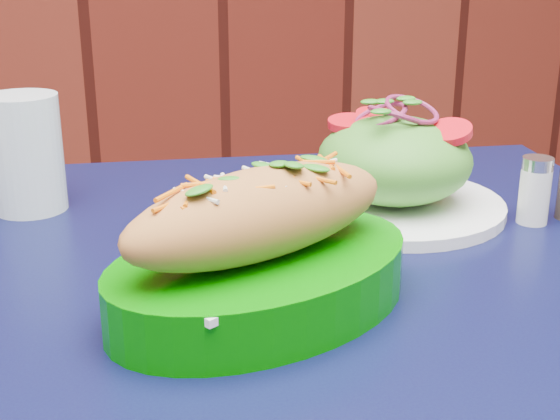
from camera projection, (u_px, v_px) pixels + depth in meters
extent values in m
cube|color=black|center=(282.00, 303.00, 0.65)|extent=(0.90, 0.90, 0.03)
cylinder|color=black|center=(470.00, 420.00, 1.13)|extent=(0.04, 0.04, 0.72)
cube|color=white|center=(261.00, 259.00, 0.59)|extent=(0.22, 0.19, 0.01)
ellipsoid|color=#C8793F|center=(261.00, 213.00, 0.58)|extent=(0.25, 0.16, 0.07)
cylinder|color=white|center=(392.00, 205.00, 0.81)|extent=(0.23, 0.23, 0.01)
ellipsoid|color=#4C992D|center=(394.00, 160.00, 0.80)|extent=(0.16, 0.16, 0.09)
cylinder|color=red|center=(449.00, 127.00, 0.77)|extent=(0.05, 0.05, 0.01)
cylinder|color=red|center=(350.00, 119.00, 0.80)|extent=(0.05, 0.05, 0.01)
cylinder|color=red|center=(377.00, 113.00, 0.83)|extent=(0.05, 0.05, 0.01)
torus|color=#801B4A|center=(397.00, 113.00, 0.78)|extent=(0.06, 0.06, 0.01)
torus|color=#801B4A|center=(397.00, 109.00, 0.78)|extent=(0.06, 0.06, 0.01)
torus|color=#801B4A|center=(397.00, 105.00, 0.78)|extent=(0.06, 0.06, 0.01)
cylinder|color=silver|center=(26.00, 153.00, 0.80)|extent=(0.07, 0.07, 0.12)
cylinder|color=white|center=(534.00, 196.00, 0.77)|extent=(0.03, 0.03, 0.06)
cylinder|color=silver|center=(538.00, 163.00, 0.76)|extent=(0.03, 0.03, 0.01)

